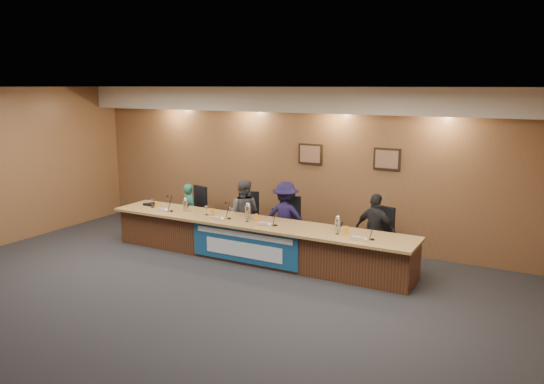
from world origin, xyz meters
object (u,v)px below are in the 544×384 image
at_px(banner, 244,245).
at_px(panelist_b, 244,213).
at_px(office_chair_d, 377,240).
at_px(panelist_a, 190,210).
at_px(dais_body, 255,241).
at_px(office_chair_b, 246,222).
at_px(carafe_right, 338,225).
at_px(speakerphone, 150,204).
at_px(carafe_mid, 248,213).
at_px(office_chair_c, 288,228).
at_px(carafe_left, 186,206).
at_px(panelist_c, 286,218).
at_px(panelist_d, 375,231).
at_px(office_chair_a, 193,214).

relative_size(banner, panelist_b, 1.60).
bearing_deg(office_chair_d, panelist_a, -162.95).
xyz_separation_m(dais_body, office_chair_b, (-0.64, 0.74, 0.13)).
bearing_deg(carafe_right, office_chair_b, 162.67).
relative_size(dais_body, speakerphone, 18.75).
bearing_deg(carafe_mid, carafe_right, 0.13).
bearing_deg(office_chair_c, banner, -118.94).
height_order(office_chair_c, carafe_left, carafe_left).
relative_size(carafe_left, carafe_right, 0.96).
height_order(panelist_c, panelist_d, panelist_c).
bearing_deg(carafe_left, office_chair_a, 118.57).
height_order(panelist_d, carafe_mid, panelist_d).
distance_m(office_chair_a, speakerphone, 0.94).
bearing_deg(carafe_right, panelist_a, 170.47).
xyz_separation_m(office_chair_b, office_chair_c, (0.96, 0.00, 0.00)).
distance_m(panelist_a, carafe_right, 3.71).
relative_size(office_chair_b, carafe_mid, 1.85).
relative_size(panelist_a, office_chair_d, 2.43).
bearing_deg(panelist_d, speakerphone, 17.06).
height_order(office_chair_c, office_chair_d, same).
bearing_deg(office_chair_b, panelist_c, -22.13).
bearing_deg(dais_body, office_chair_d, 19.21).
relative_size(banner, carafe_left, 9.75).
relative_size(carafe_right, speakerphone, 0.74).
xyz_separation_m(office_chair_a, office_chair_d, (4.13, 0.00, 0.00)).
height_order(office_chair_a, office_chair_d, same).
xyz_separation_m(panelist_c, office_chair_d, (1.81, 0.10, -0.23)).
distance_m(dais_body, carafe_right, 1.72).
xyz_separation_m(office_chair_a, carafe_right, (3.65, -0.71, 0.39)).
height_order(office_chair_d, carafe_right, carafe_right).
distance_m(office_chair_a, office_chair_b, 1.36).
xyz_separation_m(panelist_b, speakerphone, (-1.94, -0.59, 0.09)).
distance_m(panelist_c, office_chair_a, 2.33).
bearing_deg(office_chair_b, carafe_mid, -72.25).
height_order(banner, panelist_d, panelist_d).
bearing_deg(dais_body, carafe_mid, 172.16).
xyz_separation_m(office_chair_a, office_chair_b, (1.36, 0.00, 0.00)).
bearing_deg(carafe_mid, panelist_a, 161.55).
bearing_deg(panelist_a, office_chair_d, -154.05).
relative_size(office_chair_b, speakerphone, 1.50).
xyz_separation_m(banner, office_chair_d, (2.12, 1.15, 0.10)).
distance_m(office_chair_a, carafe_left, 0.96).
bearing_deg(carafe_left, panelist_b, 35.35).
height_order(panelist_d, office_chair_b, panelist_d).
xyz_separation_m(panelist_c, office_chair_a, (-2.32, 0.10, -0.23)).
distance_m(panelist_b, speakerphone, 2.03).
distance_m(panelist_b, panelist_d, 2.76).
bearing_deg(office_chair_c, carafe_left, -171.69).
xyz_separation_m(office_chair_c, carafe_left, (-1.90, -0.77, 0.38)).
height_order(office_chair_c, speakerphone, speakerphone).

